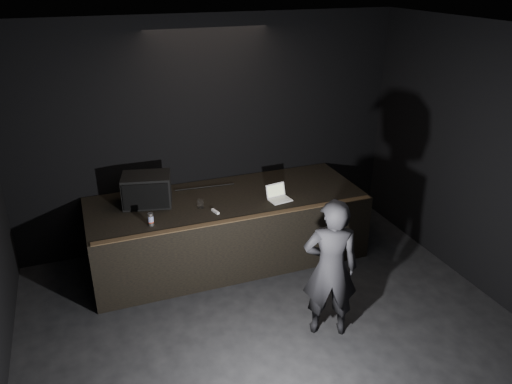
{
  "coord_description": "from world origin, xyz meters",
  "views": [
    {
      "loc": [
        -1.92,
        -3.59,
        4.09
      ],
      "look_at": [
        0.29,
        2.3,
        1.23
      ],
      "focal_mm": 35.0,
      "sensor_mm": 36.0,
      "label": 1
    }
  ],
  "objects": [
    {
      "name": "ground",
      "position": [
        0.0,
        0.0,
        0.0
      ],
      "size": [
        7.0,
        7.0,
        0.0
      ],
      "primitive_type": "plane",
      "color": "black",
      "rests_on": "ground"
    },
    {
      "name": "room_walls",
      "position": [
        0.0,
        0.0,
        2.02
      ],
      "size": [
        6.1,
        7.1,
        3.52
      ],
      "color": "black",
      "rests_on": "ground"
    },
    {
      "name": "stage_riser",
      "position": [
        0.0,
        2.73,
        0.5
      ],
      "size": [
        4.0,
        1.5,
        1.0
      ],
      "primitive_type": "cube",
      "color": "black",
      "rests_on": "ground"
    },
    {
      "name": "riser_lip",
      "position": [
        0.0,
        2.02,
        1.01
      ],
      "size": [
        3.92,
        0.1,
        0.01
      ],
      "primitive_type": "cube",
      "color": "brown",
      "rests_on": "stage_riser"
    },
    {
      "name": "stage_monitor",
      "position": [
        -1.11,
        2.92,
        1.22
      ],
      "size": [
        0.75,
        0.61,
        0.44
      ],
      "rotation": [
        0.0,
        0.0,
        -0.22
      ],
      "color": "black",
      "rests_on": "stage_riser"
    },
    {
      "name": "cable",
      "position": [
        -0.2,
        3.2,
        1.01
      ],
      "size": [
        0.92,
        0.09,
        0.02
      ],
      "primitive_type": "cylinder",
      "rotation": [
        0.0,
        1.57,
        -0.08
      ],
      "color": "black",
      "rests_on": "stage_riser"
    },
    {
      "name": "laptop",
      "position": [
        0.69,
        2.43,
        1.05
      ],
      "size": [
        0.34,
        0.31,
        0.21
      ],
      "rotation": [
        0.0,
        0.0,
        0.15
      ],
      "color": "white",
      "rests_on": "stage_riser"
    },
    {
      "name": "beer_can",
      "position": [
        -1.18,
        2.27,
        1.09
      ],
      "size": [
        0.07,
        0.07,
        0.17
      ],
      "color": "silver",
      "rests_on": "stage_riser"
    },
    {
      "name": "plastic_cup",
      "position": [
        -0.44,
        2.55,
        1.06
      ],
      "size": [
        0.09,
        0.09,
        0.11
      ],
      "primitive_type": "cylinder",
      "color": "white",
      "rests_on": "stage_riser"
    },
    {
      "name": "wii_remote",
      "position": [
        -0.29,
        2.33,
        1.01
      ],
      "size": [
        0.08,
        0.16,
        0.03
      ],
      "primitive_type": "cube",
      "rotation": [
        0.0,
        0.0,
        0.27
      ],
      "color": "silver",
      "rests_on": "stage_riser"
    },
    {
      "name": "person",
      "position": [
        0.61,
        0.69,
        0.89
      ],
      "size": [
        0.76,
        0.63,
        1.77
      ],
      "primitive_type": "imported",
      "rotation": [
        0.0,
        0.0,
        2.76
      ],
      "color": "black",
      "rests_on": "ground"
    }
  ]
}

